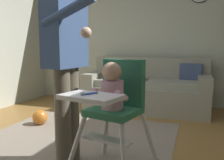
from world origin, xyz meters
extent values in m
cube|color=beige|center=(0.00, 2.56, 1.37)|extent=(5.06, 0.06, 2.74)
cube|color=gray|center=(-0.25, 0.01, 0.00)|extent=(2.10, 2.70, 0.01)
cube|color=gray|center=(0.22, 1.98, 0.20)|extent=(1.96, 0.84, 0.40)
cube|color=gray|center=(0.22, 2.31, 0.63)|extent=(1.96, 0.22, 0.46)
cube|color=gray|center=(-0.67, 1.98, 0.50)|extent=(0.20, 0.84, 0.20)
cube|color=gray|center=(1.10, 1.98, 0.50)|extent=(0.20, 0.84, 0.20)
cube|color=gray|center=(-0.20, 1.93, 0.46)|extent=(0.77, 0.60, 0.11)
cube|color=gray|center=(0.63, 1.93, 0.46)|extent=(0.77, 0.60, 0.11)
cube|color=#3D4C75|center=(0.89, 2.18, 0.60)|extent=(0.35, 0.14, 0.34)
cylinder|color=white|center=(0.11, -0.33, 0.25)|extent=(0.19, 0.14, 0.51)
cylinder|color=white|center=(0.21, 0.10, 0.25)|extent=(0.14, 0.19, 0.51)
cylinder|color=white|center=(0.64, 0.00, 0.25)|extent=(0.19, 0.14, 0.51)
cube|color=#2E7652|center=(0.38, -0.17, 0.52)|extent=(0.43, 0.43, 0.05)
cube|color=#2E7652|center=(0.41, -0.02, 0.73)|extent=(0.37, 0.15, 0.38)
cube|color=white|center=(0.31, -0.45, 0.69)|extent=(0.45, 0.34, 0.03)
cube|color=white|center=(0.35, -0.27, 0.33)|extent=(0.41, 0.19, 0.02)
cylinder|color=#E4A8B8|center=(0.37, -0.19, 0.66)|extent=(0.20, 0.20, 0.22)
sphere|color=tan|center=(0.37, -0.20, 0.83)|extent=(0.15, 0.15, 0.15)
cylinder|color=#E4A8B8|center=(0.26, -0.20, 0.67)|extent=(0.08, 0.15, 0.10)
cylinder|color=#E4A8B8|center=(0.47, -0.25, 0.67)|extent=(0.08, 0.15, 0.10)
cylinder|color=blue|center=(0.30, -0.45, 0.71)|extent=(0.08, 0.12, 0.01)
cube|color=white|center=(0.27, -0.50, 0.71)|extent=(0.02, 0.03, 0.02)
cylinder|color=#6A5F4D|center=(-0.08, -0.16, 0.42)|extent=(0.14, 0.14, 0.85)
cylinder|color=#6A5F4D|center=(-0.07, -0.04, 0.42)|extent=(0.14, 0.14, 0.85)
cube|color=#3C5684|center=(-0.08, -0.10, 1.13)|extent=(0.26, 0.42, 0.57)
cylinder|color=#3C5684|center=(0.06, -0.30, 1.28)|extent=(0.48, 0.14, 0.23)
sphere|color=beige|center=(0.22, -0.33, 1.12)|extent=(0.08, 0.08, 0.08)
cylinder|color=#3C5684|center=(-0.04, 0.14, 1.13)|extent=(0.07, 0.07, 0.52)
sphere|color=orange|center=(-0.98, 0.74, 0.10)|extent=(0.20, 0.20, 0.20)
camera|label=1|loc=(0.97, -1.92, 1.01)|focal=38.96mm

